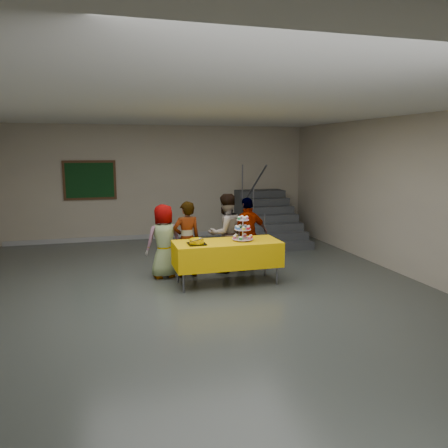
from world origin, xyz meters
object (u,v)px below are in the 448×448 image
object	(u,v)px
schoolchild_b	(187,239)
schoolchild_c	(226,233)
bake_table	(227,253)
cupcake_stand	(243,230)
schoolchild_d	(248,234)
noticeboard	(90,180)
schoolchild_a	(164,241)
staircase	(267,221)
bear_cake	(197,241)

from	to	relation	value
schoolchild_b	schoolchild_c	bearing A→B (deg)	-178.27
bake_table	cupcake_stand	bearing A→B (deg)	3.01
bake_table	schoolchild_c	distance (m)	0.82
bake_table	cupcake_stand	distance (m)	0.49
schoolchild_d	noticeboard	size ratio (longest dim) A/B	1.12
cupcake_stand	schoolchild_a	bearing A→B (deg)	152.69
schoolchild_c	staircase	xyz separation A→B (m)	(1.91, 2.77, -0.28)
schoolchild_a	schoolchild_b	size ratio (longest dim) A/B	0.96
cupcake_stand	schoolchild_d	distance (m)	0.86
bake_table	bear_cake	world-z (taller)	bear_cake
schoolchild_b	schoolchild_c	size ratio (longest dim) A/B	0.93
schoolchild_c	noticeboard	bearing A→B (deg)	-71.84
cupcake_stand	schoolchild_c	world-z (taller)	schoolchild_c
bear_cake	schoolchild_a	world-z (taller)	schoolchild_a
schoolchild_a	schoolchild_d	size ratio (longest dim) A/B	0.95
schoolchild_b	schoolchild_c	distance (m)	0.81
schoolchild_b	noticeboard	distance (m)	4.25
noticeboard	bake_table	bearing A→B (deg)	-61.30
schoolchild_a	staircase	distance (m)	4.23
cupcake_stand	bear_cake	distance (m)	0.88
schoolchild_b	noticeboard	xyz separation A→B (m)	(-1.79, 3.75, 0.88)
schoolchild_d	schoolchild_b	bearing A→B (deg)	-2.38
bake_table	schoolchild_c	world-z (taller)	schoolchild_c
schoolchild_a	noticeboard	bearing A→B (deg)	-80.61
schoolchild_b	schoolchild_a	bearing A→B (deg)	-18.52
schoolchild_a	schoolchild_c	size ratio (longest dim) A/B	0.90
staircase	noticeboard	xyz separation A→B (m)	(-4.49, 0.84, 1.11)
schoolchild_a	noticeboard	distance (m)	4.03
schoolchild_b	noticeboard	world-z (taller)	noticeboard
schoolchild_b	staircase	bearing A→B (deg)	-141.33
schoolchild_a	cupcake_stand	bearing A→B (deg)	141.63
bake_table	staircase	world-z (taller)	staircase
bear_cake	schoolchild_d	world-z (taller)	schoolchild_d
schoolchild_c	noticeboard	distance (m)	4.51
schoolchild_b	schoolchild_d	distance (m)	1.26
schoolchild_c	schoolchild_d	distance (m)	0.46
staircase	bear_cake	bearing A→B (deg)	-126.32
bear_cake	schoolchild_b	world-z (taller)	schoolchild_b
bake_table	schoolchild_b	size ratio (longest dim) A/B	1.31
cupcake_stand	noticeboard	world-z (taller)	noticeboard
bear_cake	schoolchild_b	xyz separation A→B (m)	(-0.04, 0.71, -0.11)
schoolchild_a	staircase	xyz separation A→B (m)	(3.12, 2.84, -0.20)
bake_table	schoolchild_d	bearing A→B (deg)	49.79
bear_cake	noticeboard	distance (m)	4.88
schoolchild_d	noticeboard	world-z (taller)	noticeboard
schoolchild_d	schoolchild_a	bearing A→B (deg)	-6.52
schoolchild_b	schoolchild_c	world-z (taller)	schoolchild_c
cupcake_stand	staircase	world-z (taller)	staircase
bear_cake	schoolchild_a	bearing A→B (deg)	120.15
schoolchild_a	noticeboard	size ratio (longest dim) A/B	1.06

